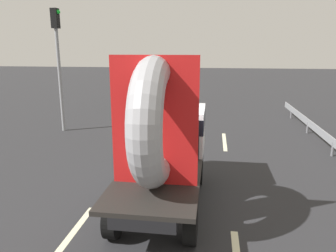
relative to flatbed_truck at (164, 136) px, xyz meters
The scene contains 8 objects.
ground_plane 1.98m from the flatbed_truck, 91.33° to the left, with size 120.00×120.00×0.00m, color #28282B.
flatbed_truck is the anchor object (origin of this frame).
distant_sedan 15.54m from the flatbed_truck, 103.52° to the left, with size 1.75×4.08×1.33m.
traffic_light 9.51m from the flatbed_truck, 131.92° to the left, with size 0.42×0.36×5.88m.
guardrail 8.76m from the flatbed_truck, 47.24° to the left, with size 0.10×13.80×0.71m.
lane_dash_left_near 3.22m from the flatbed_truck, 133.26° to the right, with size 2.57×0.16×0.01m, color beige.
lane_dash_left_far 5.92m from the flatbed_truck, 108.79° to the left, with size 2.86×0.16×0.01m, color beige.
lane_dash_right_far 6.56m from the flatbed_truck, 73.28° to the left, with size 2.78×0.16×0.01m, color beige.
Camera 1 is at (1.24, -8.61, 4.07)m, focal length 34.13 mm.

